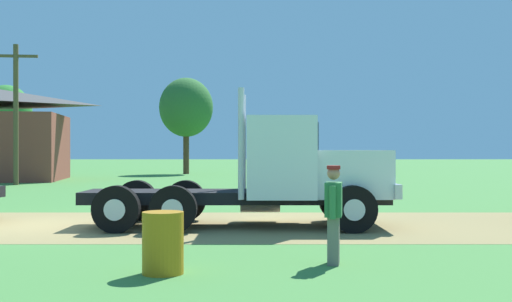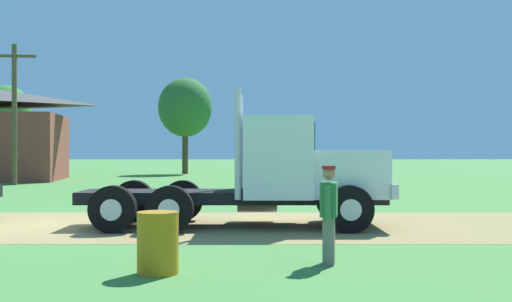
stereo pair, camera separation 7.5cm
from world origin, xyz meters
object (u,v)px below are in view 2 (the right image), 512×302
truck_foreground_white (278,175)px  utility_pole_far (15,110)px  visitor_walking_mid (329,210)px  steel_barrel (158,243)px

truck_foreground_white → utility_pole_far: bearing=126.8°
visitor_walking_mid → steel_barrel: size_ratio=1.72×
truck_foreground_white → steel_barrel: 6.05m
truck_foreground_white → steel_barrel: (-1.96, -5.67, -0.76)m
visitor_walking_mid → truck_foreground_white: bearing=97.5°
visitor_walking_mid → utility_pole_far: bearing=121.4°
visitor_walking_mid → utility_pole_far: utility_pole_far is taller
steel_barrel → truck_foreground_white: bearing=71.0°
truck_foreground_white → visitor_walking_mid: bearing=-82.5°
visitor_walking_mid → utility_pole_far: (-13.58, 22.21, 3.00)m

